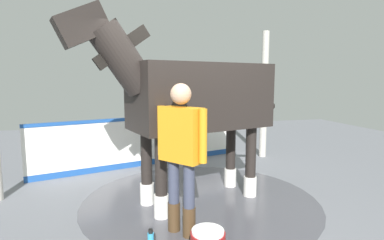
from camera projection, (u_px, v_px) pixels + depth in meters
ground_plane at (198, 206)px, 4.46m from camera, size 16.00×16.00×0.02m
wet_patch at (200, 199)px, 4.66m from camera, size 3.52×3.52×0.00m
barrier_wall at (146, 143)px, 6.49m from camera, size 4.45×1.34×1.04m
roof_post_far at (264, 95)px, 7.10m from camera, size 0.16×0.16×2.89m
horse at (193, 98)px, 4.40m from camera, size 3.31×1.43×2.71m
handler at (181, 148)px, 3.51m from camera, size 0.49×0.57×1.77m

